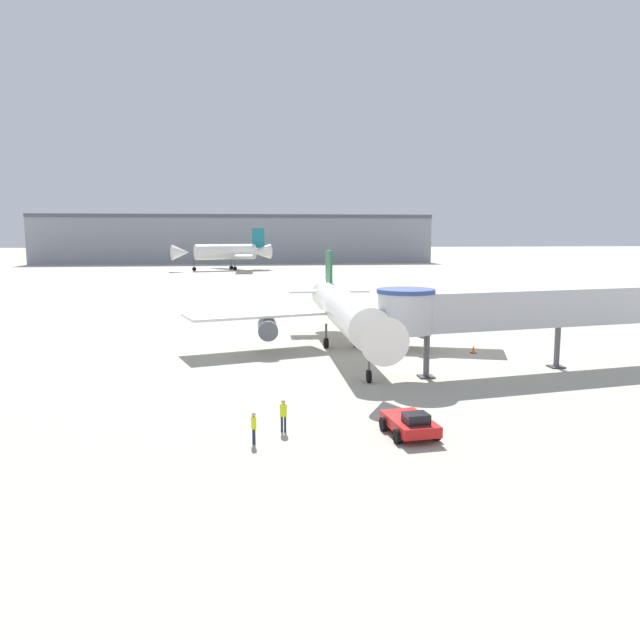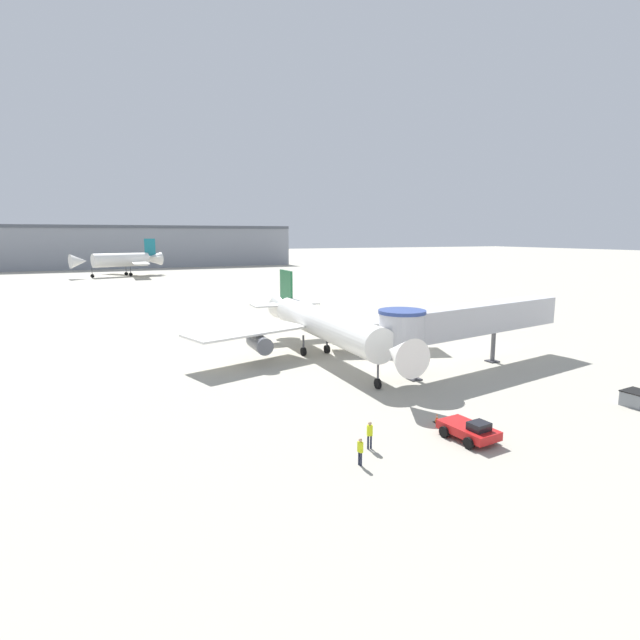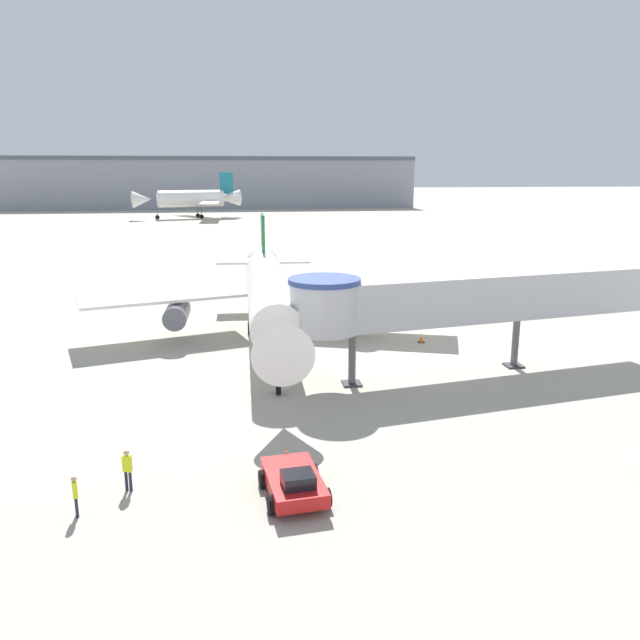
{
  "view_description": "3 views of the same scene",
  "coord_description": "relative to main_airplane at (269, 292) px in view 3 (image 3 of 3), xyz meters",
  "views": [
    {
      "loc": [
        -8.61,
        -50.54,
        10.37
      ],
      "look_at": [
        -2.78,
        -3.05,
        3.65
      ],
      "focal_mm": 35.0,
      "sensor_mm": 36.0,
      "label": 1
    },
    {
      "loc": [
        -21.11,
        -43.73,
        12.81
      ],
      "look_at": [
        0.17,
        3.49,
        3.96
      ],
      "focal_mm": 28.0,
      "sensor_mm": 36.0,
      "label": 2
    },
    {
      "loc": [
        -2.15,
        -42.17,
        12.36
      ],
      "look_at": [
        3.39,
        -0.86,
        2.29
      ],
      "focal_mm": 35.0,
      "sensor_mm": 36.0,
      "label": 3
    }
  ],
  "objects": [
    {
      "name": "traffic_cone_starboard_wing",
      "position": [
        11.03,
        -1.97,
        -3.28
      ],
      "size": [
        0.47,
        0.47,
        0.77
      ],
      "color": "black",
      "rests_on": "ground_plane"
    },
    {
      "name": "traffic_cone_near_nose",
      "position": [
        -0.34,
        -19.73,
        -3.33
      ],
      "size": [
        0.4,
        0.4,
        0.66
      ],
      "color": "black",
      "rests_on": "ground_plane"
    },
    {
      "name": "jet_bridge",
      "position": [
        10.69,
        -9.21,
        1.13
      ],
      "size": [
        23.43,
        7.25,
        6.46
      ],
      "rotation": [
        0.0,
        0.0,
        0.18
      ],
      "color": "#B7B7BC",
      "rests_on": "ground_plane"
    },
    {
      "name": "main_airplane",
      "position": [
        0.0,
        0.0,
        0.0
      ],
      "size": [
        28.51,
        30.19,
        8.54
      ],
      "rotation": [
        0.0,
        0.0,
        -0.01
      ],
      "color": "white",
      "rests_on": "ground_plane"
    },
    {
      "name": "terminal_building",
      "position": [
        -10.98,
        172.42,
        4.63
      ],
      "size": [
        134.71,
        27.35,
        16.53
      ],
      "color": "gray",
      "rests_on": "ground_plane"
    },
    {
      "name": "traffic_cone_apron_front",
      "position": [
        0.37,
        -23.28,
        -3.31
      ],
      "size": [
        0.43,
        0.43,
        0.71
      ],
      "color": "black",
      "rests_on": "ground_plane"
    },
    {
      "name": "ground_crew_marshaller",
      "position": [
        -6.74,
        -21.57,
        -2.64
      ],
      "size": [
        0.38,
        0.29,
        1.74
      ],
      "rotation": [
        0.0,
        0.0,
        2.82
      ],
      "color": "#1E2338",
      "rests_on": "ground_plane"
    },
    {
      "name": "ground_plane",
      "position": [
        -0.07,
        -2.58,
        -3.64
      ],
      "size": [
        800.0,
        800.0,
        0.0
      ],
      "primitive_type": "plane",
      "color": "#A8A393"
    },
    {
      "name": "background_jet_teal_tail",
      "position": [
        -13.14,
        122.74,
        1.44
      ],
      "size": [
        27.85,
        30.79,
        11.65
      ],
      "rotation": [
        0.0,
        0.0,
        -1.27
      ],
      "color": "white",
      "rests_on": "ground_plane"
    },
    {
      "name": "pushback_tug_red",
      "position": [
        -0.31,
        -22.98,
        -2.98
      ],
      "size": [
        2.67,
        3.92,
        1.41
      ],
      "rotation": [
        0.0,
        0.0,
        0.12
      ],
      "color": "red",
      "rests_on": "ground_plane"
    },
    {
      "name": "ground_crew_wing_walker",
      "position": [
        -8.31,
        -23.25,
        -2.71
      ],
      "size": [
        0.26,
        0.35,
        1.61
      ],
      "rotation": [
        0.0,
        0.0,
        4.99
      ],
      "color": "#1E2338",
      "rests_on": "ground_plane"
    }
  ]
}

